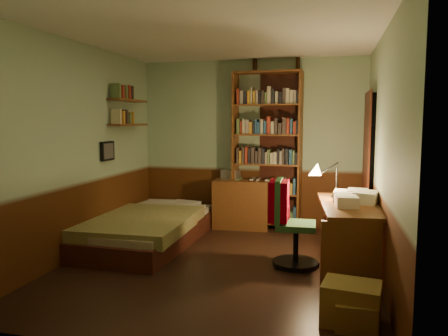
% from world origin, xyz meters
% --- Properties ---
extents(floor, '(3.50, 4.00, 0.02)m').
position_xyz_m(floor, '(0.00, 0.00, -0.01)').
color(floor, black).
rests_on(floor, ground).
extents(ceiling, '(3.50, 4.00, 0.02)m').
position_xyz_m(ceiling, '(0.00, 0.00, 2.61)').
color(ceiling, silver).
rests_on(ceiling, wall_back).
extents(wall_back, '(3.50, 0.02, 2.60)m').
position_xyz_m(wall_back, '(0.00, 2.01, 1.30)').
color(wall_back, '#94B18F').
rests_on(wall_back, ground).
extents(wall_left, '(0.02, 4.00, 2.60)m').
position_xyz_m(wall_left, '(-1.76, 0.00, 1.30)').
color(wall_left, '#94B18F').
rests_on(wall_left, ground).
extents(wall_right, '(0.02, 4.00, 2.60)m').
position_xyz_m(wall_right, '(1.76, 0.00, 1.30)').
color(wall_right, '#94B18F').
rests_on(wall_right, ground).
extents(wall_front, '(3.50, 0.02, 2.60)m').
position_xyz_m(wall_front, '(0.00, -2.01, 1.30)').
color(wall_front, '#94B18F').
rests_on(wall_front, ground).
extents(doorway, '(0.06, 0.90, 2.00)m').
position_xyz_m(doorway, '(1.72, 1.30, 1.00)').
color(doorway, black).
rests_on(doorway, ground).
extents(door_trim, '(0.02, 0.98, 2.08)m').
position_xyz_m(door_trim, '(1.69, 1.30, 1.00)').
color(door_trim, '#3A1810').
rests_on(door_trim, ground).
extents(bed, '(1.30, 2.34, 0.68)m').
position_xyz_m(bed, '(-1.19, 0.66, 0.34)').
color(bed, olive).
rests_on(bed, ground).
extents(dresser, '(0.86, 0.46, 0.75)m').
position_xyz_m(dresser, '(-0.10, 1.76, 0.37)').
color(dresser, brown).
rests_on(dresser, ground).
extents(mini_stereo, '(0.30, 0.25, 0.14)m').
position_xyz_m(mini_stereo, '(-0.30, 1.89, 0.82)').
color(mini_stereo, '#B2B2B7').
rests_on(mini_stereo, dresser).
extents(bookshelf, '(1.05, 0.39, 2.39)m').
position_xyz_m(bookshelf, '(0.28, 1.85, 1.20)').
color(bookshelf, brown).
rests_on(bookshelf, ground).
extents(bottle_left, '(0.07, 0.07, 0.24)m').
position_xyz_m(bottle_left, '(0.06, 1.96, 2.52)').
color(bottle_left, black).
rests_on(bottle_left, bookshelf).
extents(bottle_right, '(0.08, 0.08, 0.23)m').
position_xyz_m(bottle_right, '(0.71, 1.96, 2.51)').
color(bottle_right, black).
rests_on(bottle_right, bookshelf).
extents(desk, '(0.72, 1.47, 0.76)m').
position_xyz_m(desk, '(1.44, 0.11, 0.38)').
color(desk, brown).
rests_on(desk, ground).
extents(paper_stack, '(0.31, 0.37, 0.13)m').
position_xyz_m(paper_stack, '(1.62, 0.20, 0.82)').
color(paper_stack, silver).
rests_on(paper_stack, desk).
extents(desk_lamp, '(0.17, 0.17, 0.53)m').
position_xyz_m(desk_lamp, '(1.30, 0.49, 1.03)').
color(desk_lamp, black).
rests_on(desk_lamp, desk).
extents(office_chair, '(0.48, 0.42, 0.92)m').
position_xyz_m(office_chair, '(0.87, 0.17, 0.46)').
color(office_chair, '#2E6030').
rests_on(office_chair, ground).
extents(red_jacket, '(0.30, 0.43, 0.46)m').
position_xyz_m(red_jacket, '(0.64, -0.03, 1.15)').
color(red_jacket, '#940014').
rests_on(red_jacket, office_chair).
extents(wall_shelf_lower, '(0.20, 0.90, 0.03)m').
position_xyz_m(wall_shelf_lower, '(-1.64, 1.10, 1.60)').
color(wall_shelf_lower, brown).
rests_on(wall_shelf_lower, wall_left).
extents(wall_shelf_upper, '(0.20, 0.90, 0.03)m').
position_xyz_m(wall_shelf_upper, '(-1.64, 1.10, 1.95)').
color(wall_shelf_upper, brown).
rests_on(wall_shelf_upper, wall_left).
extents(framed_picture, '(0.04, 0.32, 0.26)m').
position_xyz_m(framed_picture, '(-1.72, 0.60, 1.25)').
color(framed_picture, black).
rests_on(framed_picture, wall_left).
extents(cardboard_box_a, '(0.51, 0.43, 0.34)m').
position_xyz_m(cardboard_box_a, '(1.43, -1.17, 0.17)').
color(cardboard_box_a, olive).
rests_on(cardboard_box_a, ground).
extents(cardboard_box_b, '(0.32, 0.26, 0.22)m').
position_xyz_m(cardboard_box_b, '(1.46, -1.27, 0.11)').
color(cardboard_box_b, olive).
rests_on(cardboard_box_b, ground).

